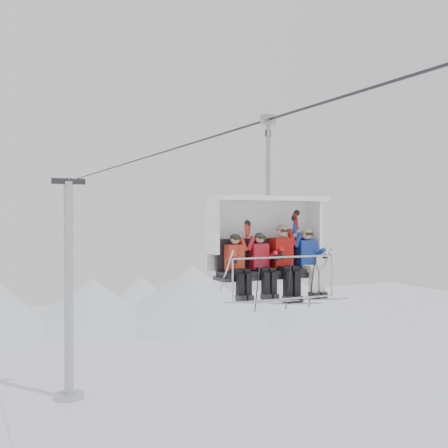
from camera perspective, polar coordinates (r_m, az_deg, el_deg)
name	(u,v)px	position (r m, az deg, el deg)	size (l,w,h in m)	color
ridgeline	(12,306)	(55.82, -20.74, -7.84)	(72.00, 21.00, 7.00)	white
lift_tower_right	(69,304)	(35.91, -15.49, -7.87)	(2.00, 1.80, 13.48)	#ABAEB3
haul_cable	(224,133)	(14.51, 0.00, 9.20)	(0.06, 0.06, 50.00)	#2D2D32
chairlift_carrier	(265,236)	(12.50, 4.18, -1.26)	(2.65, 1.17, 3.98)	black
skier_far_left	(237,264)	(11.84, 1.34, -4.08)	(0.37, 1.69, 1.50)	red
skier_center_left	(262,263)	(12.12, 3.87, -3.94)	(0.38, 1.69, 1.52)	red
skier_center_right	(284,258)	(12.42, 6.10, -3.48)	(0.45, 1.69, 1.77)	#B1120F
skier_far_right	(309,259)	(12.76, 8.60, -3.56)	(0.41, 1.69, 1.63)	#19349A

